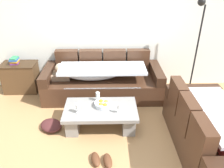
% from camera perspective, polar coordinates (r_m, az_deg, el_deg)
% --- Properties ---
extents(ground_plane, '(14.00, 14.00, 0.00)m').
position_cam_1_polar(ground_plane, '(3.44, 0.04, -16.93)').
color(ground_plane, tan).
extents(back_wall, '(9.00, 0.10, 2.70)m').
position_cam_1_polar(back_wall, '(4.69, -0.56, 14.95)').
color(back_wall, white).
rests_on(back_wall, ground_plane).
extents(couch_along_wall, '(2.38, 0.92, 0.88)m').
position_cam_1_polar(couch_along_wall, '(4.56, -2.89, 0.78)').
color(couch_along_wall, '#452A1B').
rests_on(couch_along_wall, ground_plane).
extents(couch_near_window, '(0.92, 1.83, 0.88)m').
position_cam_1_polar(couch_near_window, '(3.54, 23.84, -11.20)').
color(couch_near_window, '#452A1B').
rests_on(couch_near_window, ground_plane).
extents(coffee_table, '(1.20, 0.68, 0.38)m').
position_cam_1_polar(coffee_table, '(3.72, -2.94, -8.06)').
color(coffee_table, gray).
rests_on(coffee_table, ground_plane).
extents(fruit_bowl, '(0.28, 0.28, 0.10)m').
position_cam_1_polar(fruit_bowl, '(3.66, -2.36, -5.19)').
color(fruit_bowl, silver).
rests_on(fruit_bowl, coffee_table).
extents(wine_glass_near_left, '(0.07, 0.07, 0.17)m').
position_cam_1_polar(wine_glass_near_left, '(3.50, -8.82, -5.85)').
color(wine_glass_near_left, silver).
rests_on(wine_glass_near_left, coffee_table).
extents(wine_glass_near_right, '(0.07, 0.07, 0.17)m').
position_cam_1_polar(wine_glass_near_right, '(3.47, 1.85, -5.88)').
color(wine_glass_near_right, silver).
rests_on(wine_glass_near_right, coffee_table).
extents(wine_glass_far_back, '(0.07, 0.07, 0.17)m').
position_cam_1_polar(wine_glass_far_back, '(3.76, -3.73, -2.87)').
color(wine_glass_far_back, silver).
rests_on(wine_glass_far_back, coffee_table).
extents(open_magazine, '(0.33, 0.28, 0.01)m').
position_cam_1_polar(open_magazine, '(3.63, 1.85, -6.27)').
color(open_magazine, white).
rests_on(open_magazine, coffee_table).
extents(side_cabinet, '(0.72, 0.44, 0.64)m').
position_cam_1_polar(side_cabinet, '(5.12, -22.52, 1.61)').
color(side_cabinet, '#513720').
rests_on(side_cabinet, ground_plane).
extents(book_stack_on_cabinet, '(0.18, 0.21, 0.14)m').
position_cam_1_polar(book_stack_on_cabinet, '(5.00, -24.00, 5.58)').
color(book_stack_on_cabinet, '#72337F').
rests_on(book_stack_on_cabinet, side_cabinet).
extents(floor_lamp, '(0.33, 0.31, 1.95)m').
position_cam_1_polar(floor_lamp, '(4.64, 21.01, 9.91)').
color(floor_lamp, black).
rests_on(floor_lamp, ground_plane).
extents(pair_of_shoes, '(0.34, 0.32, 0.09)m').
position_cam_1_polar(pair_of_shoes, '(3.26, -2.70, -19.09)').
color(pair_of_shoes, '#59331E').
rests_on(pair_of_shoes, ground_plane).
extents(crumpled_garment, '(0.51, 0.51, 0.12)m').
position_cam_1_polar(crumpled_garment, '(3.93, -15.51, -10.29)').
color(crumpled_garment, '#4C2323').
rests_on(crumpled_garment, ground_plane).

